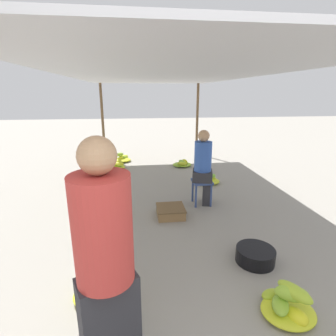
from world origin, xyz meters
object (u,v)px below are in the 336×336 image
vendor_foreground (105,265)px  stool (202,185)px  banana_pile_left_1 (117,165)px  basin_black (255,255)px  vendor_seated (204,166)px  crate_near (171,212)px  banana_pile_left_2 (110,208)px  banana_pile_right_2 (206,179)px  banana_pile_left_0 (99,291)px  banana_pile_left_3 (121,159)px  banana_pile_right_0 (288,305)px  banana_pile_right_1 (182,164)px

vendor_foreground → stool: vendor_foreground is taller
banana_pile_left_1 → basin_black: bearing=-66.1°
vendor_seated → crate_near: vendor_seated is taller
stool → banana_pile_left_2: 1.65m
banana_pile_right_2 → crate_near: banana_pile_right_2 is taller
banana_pile_left_0 → vendor_foreground: bearing=-75.6°
stool → banana_pile_left_3: stool is taller
vendor_foreground → banana_pile_right_0: (1.53, 0.30, -0.78)m
stool → banana_pile_right_0: bearing=-86.5°
banana_pile_left_0 → banana_pile_right_2: banana_pile_left_0 is taller
vendor_foreground → banana_pile_right_1: size_ratio=2.82×
vendor_foreground → stool: size_ratio=3.83×
vendor_foreground → crate_near: (0.75, 2.42, -0.82)m
banana_pile_left_2 → basin_black: bearing=-40.7°
banana_pile_left_1 → banana_pile_right_0: (1.83, -5.06, 0.01)m
vendor_foreground → banana_pile_right_0: bearing=11.0°
banana_pile_left_0 → banana_pile_left_1: banana_pile_left_0 is taller
banana_pile_left_2 → banana_pile_right_0: banana_pile_right_0 is taller
crate_near → banana_pile_left_0: bearing=-119.1°
vendor_seated → banana_pile_right_2: (0.38, 1.13, -0.63)m
basin_black → banana_pile_left_1: (-1.89, 4.26, 0.02)m
basin_black → banana_pile_left_1: banana_pile_left_1 is taller
banana_pile_left_3 → banana_pile_right_2: (1.99, -2.18, 0.01)m
banana_pile_right_2 → banana_pile_left_0: bearing=-121.2°
vendor_foreground → stool: 3.20m
banana_pile_left_3 → basin_black: bearing=-70.4°
banana_pile_left_0 → banana_pile_right_2: (1.96, 3.24, -0.01)m
stool → vendor_seated: vendor_seated is taller
banana_pile_left_0 → banana_pile_left_3: (-0.02, 5.42, -0.01)m
banana_pile_left_1 → banana_pile_right_1: size_ratio=0.79×
banana_pile_left_0 → banana_pile_left_2: (-0.05, 1.94, -0.01)m
banana_pile_left_3 → stool: bearing=-64.4°
vendor_foreground → banana_pile_right_1: vendor_foreground is taller
basin_black → banana_pile_right_2: size_ratio=0.76×
banana_pile_left_2 → stool: bearing=5.8°
banana_pile_left_0 → crate_near: size_ratio=1.38×
banana_pile_right_0 → banana_pile_left_2: bearing=126.7°
banana_pile_left_3 → crate_near: banana_pile_left_3 is taller
banana_pile_left_3 → banana_pile_right_2: bearing=-47.7°
vendor_foreground → banana_pile_left_0: size_ratio=2.78×
vendor_foreground → banana_pile_left_3: 6.21m
banana_pile_right_2 → crate_near: (-1.02, -1.55, 0.00)m
banana_pile_left_2 → banana_pile_left_0: bearing=-88.4°
vendor_foreground → banana_pile_left_2: bearing=95.2°
stool → banana_pile_left_3: size_ratio=0.69×
crate_near → vendor_seated: bearing=33.3°
banana_pile_right_0 → banana_pile_right_2: 3.68m
crate_near → vendor_foreground: bearing=-107.3°
banana_pile_left_2 → banana_pile_right_0: 2.97m
vendor_seated → basin_black: 1.87m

